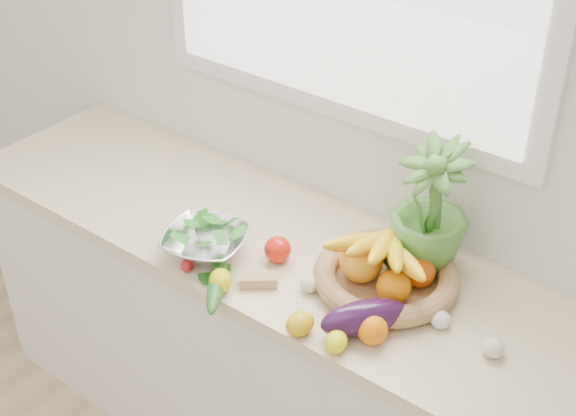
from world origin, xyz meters
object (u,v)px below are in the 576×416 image
Objects in this scene: cucumber at (217,283)px; colander_with_spinach at (205,238)px; eggplant at (364,318)px; fruit_basket at (386,269)px; apple at (278,250)px; potted_herb at (430,206)px.

colander_with_spinach reaches higher than cucumber.
eggplant is 0.48× the size of fruit_basket.
apple is 0.20× the size of potted_herb.
fruit_basket is at bearing -110.75° from potted_herb.
potted_herb is at bearing 69.25° from fruit_basket.
fruit_basket is at bearing 106.09° from eggplant.
potted_herb is 0.21m from fruit_basket.
potted_herb reaches higher than eggplant.
eggplant is (0.36, -0.10, 0.01)m from apple.
apple is at bearing -147.81° from potted_herb.
cucumber is at bearing -165.57° from eggplant.
fruit_basket is (-0.05, -0.13, -0.16)m from potted_herb.
fruit_basket is at bearing 22.63° from colander_with_spinach.
cucumber is at bearing -139.81° from fruit_basket.
apple is 0.16× the size of fruit_basket.
fruit_basket is (0.30, 0.09, 0.02)m from apple.
cucumber is (-0.05, -0.20, -0.02)m from apple.
eggplant is 0.60× the size of potted_herb.
potted_herb is at bearing 46.68° from cucumber.
fruit_basket is at bearing 17.18° from apple.
apple is 0.26× the size of colander_with_spinach.
potted_herb is (-0.01, 0.32, 0.17)m from eggplant.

